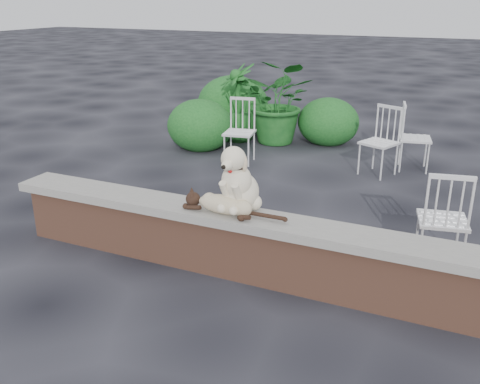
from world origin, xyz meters
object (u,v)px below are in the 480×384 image
at_px(dog, 241,176).
at_px(chair_a, 239,132).
at_px(cat, 225,203).
at_px(chair_e, 415,137).
at_px(potted_plant_a, 280,102).
at_px(chair_c, 443,218).
at_px(chair_b, 379,142).
at_px(potted_plant_b, 238,102).

distance_m(dog, chair_a, 3.29).
relative_size(cat, chair_e, 1.18).
bearing_deg(dog, potted_plant_a, 110.07).
bearing_deg(cat, chair_e, 78.01).
distance_m(cat, chair_c, 1.96).
bearing_deg(cat, chair_b, 82.62).
bearing_deg(chair_c, potted_plant_b, -54.39).
height_order(chair_c, potted_plant_b, potted_plant_b).
relative_size(dog, potted_plant_a, 0.44).
relative_size(cat, chair_b, 1.18).
relative_size(chair_e, potted_plant_b, 0.73).
distance_m(chair_c, potted_plant_a, 4.51).
distance_m(chair_c, chair_b, 2.65).
height_order(cat, chair_c, chair_c).
relative_size(chair_c, chair_a, 1.00).
relative_size(dog, chair_b, 0.65).
bearing_deg(chair_a, potted_plant_a, 73.86).
bearing_deg(chair_e, potted_plant_a, 64.55).
distance_m(chair_c, chair_e, 2.95).
bearing_deg(chair_a, chair_c, -45.98).
distance_m(cat, chair_b, 3.46).
height_order(cat, chair_e, chair_e).
relative_size(potted_plant_a, potted_plant_b, 1.07).
bearing_deg(chair_e, chair_c, -178.97).
bearing_deg(chair_e, potted_plant_b, 70.04).
distance_m(chair_b, potted_plant_a, 2.12).
bearing_deg(potted_plant_b, chair_e, -9.20).
height_order(chair_e, potted_plant_a, potted_plant_a).
bearing_deg(potted_plant_a, cat, -75.49).
relative_size(chair_e, potted_plant_a, 0.68).
distance_m(cat, chair_a, 3.38).
xyz_separation_m(dog, potted_plant_a, (-1.23, 4.28, -0.19)).
xyz_separation_m(cat, potted_plant_a, (-1.15, 4.43, 0.02)).
bearing_deg(potted_plant_b, chair_c, -43.33).
bearing_deg(chair_b, potted_plant_b, -177.90).
xyz_separation_m(chair_e, potted_plant_b, (-2.97, 0.48, 0.18)).
xyz_separation_m(dog, chair_b, (0.61, 3.24, -0.42)).
height_order(dog, chair_c, dog).
xyz_separation_m(chair_b, potted_plant_a, (-1.83, 1.04, 0.22)).
distance_m(potted_plant_a, potted_plant_b, 0.73).
bearing_deg(potted_plant_b, cat, -66.62).
bearing_deg(potted_plant_a, potted_plant_b, -171.44).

